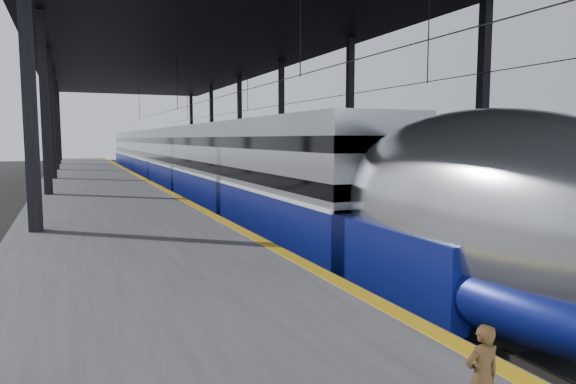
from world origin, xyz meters
TOP-DOWN VIEW (x-y plane):
  - ground at (0.00, 0.00)m, footprint 160.00×160.00m
  - platform at (-3.50, 20.00)m, footprint 6.00×80.00m
  - yellow_strip at (-0.70, 20.00)m, footprint 0.30×80.00m
  - rails at (4.50, 20.00)m, footprint 6.52×80.00m
  - canopy at (1.90, 20.00)m, footprint 18.00×75.00m
  - tgv_train at (2.00, 24.52)m, footprint 2.91×65.20m
  - second_train at (7.00, 28.92)m, footprint 2.82×56.05m
  - child at (-1.77, -7.01)m, footprint 0.35×0.25m

SIDE VIEW (x-z plane):
  - ground at x=0.00m, z-range 0.00..0.00m
  - rails at x=4.50m, z-range 0.00..0.16m
  - platform at x=-3.50m, z-range 0.00..1.00m
  - yellow_strip at x=-0.70m, z-range 1.00..1.01m
  - child at x=-1.77m, z-range 1.00..1.93m
  - tgv_train at x=2.00m, z-range -0.13..4.03m
  - second_train at x=7.00m, z-range 0.03..3.91m
  - canopy at x=1.90m, z-range 4.38..13.85m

